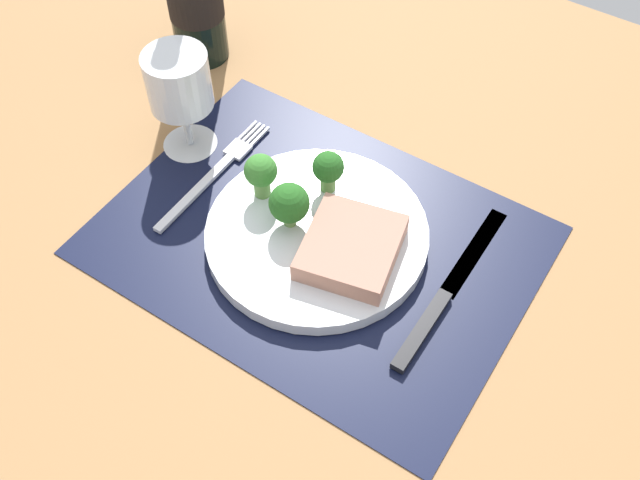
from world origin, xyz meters
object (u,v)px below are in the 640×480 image
Objects in this scene: knife at (443,298)px; wine_glass at (179,87)px; fork at (214,173)px; steak at (351,247)px; plate at (317,235)px.

wine_glass reaches higher than knife.
fork is 0.83× the size of knife.
wine_glass is (-5.53, 2.43, 8.27)cm from fork.
knife is at bearing 7.14° from steak.
fork is at bearing 173.67° from steak.
plate is 5.04cm from steak.
steak is 0.53× the size of fork.
plate is 1.22× the size of fork.
fork is at bearing -23.73° from wine_glass.
steak is 0.78× the size of wine_glass.
wine_glass reaches higher than steak.
steak reaches higher than fork.
plate is at bearing -177.24° from knife.
steak is 25.93cm from wine_glass.
plate reaches higher than knife.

